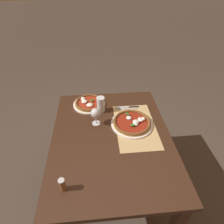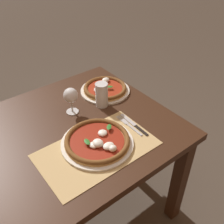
% 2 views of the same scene
% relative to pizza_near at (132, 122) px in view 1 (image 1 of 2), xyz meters
% --- Properties ---
extents(ground_plane, '(24.00, 24.00, 0.00)m').
position_rel_pizza_near_xyz_m(ground_plane, '(-0.12, 0.19, -0.76)').
color(ground_plane, '#473D33').
extents(dining_table, '(1.21, 0.94, 0.74)m').
position_rel_pizza_near_xyz_m(dining_table, '(-0.12, 0.19, -0.13)').
color(dining_table, '#382114').
rests_on(dining_table, ground).
extents(paper_placemat, '(0.56, 0.33, 0.00)m').
position_rel_pizza_near_xyz_m(paper_placemat, '(-0.02, -0.03, -0.02)').
color(paper_placemat, tan).
rests_on(paper_placemat, dining_table).
extents(pizza_near, '(0.35, 0.35, 0.05)m').
position_rel_pizza_near_xyz_m(pizza_near, '(0.00, 0.00, 0.00)').
color(pizza_near, silver).
rests_on(pizza_near, paper_placemat).
extents(pizza_far, '(0.31, 0.31, 0.05)m').
position_rel_pizza_near_xyz_m(pizza_far, '(0.31, 0.36, -0.00)').
color(pizza_far, silver).
rests_on(pizza_far, dining_table).
extents(wine_glass, '(0.08, 0.08, 0.16)m').
position_rel_pizza_near_xyz_m(wine_glass, '(0.04, 0.30, 0.08)').
color(wine_glass, silver).
rests_on(wine_glass, dining_table).
extents(pint_glass, '(0.07, 0.07, 0.15)m').
position_rel_pizza_near_xyz_m(pint_glass, '(0.21, 0.25, 0.05)').
color(pint_glass, silver).
rests_on(pint_glass, dining_table).
extents(fork, '(0.02, 0.20, 0.00)m').
position_rel_pizza_near_xyz_m(fork, '(0.21, 0.01, -0.02)').
color(fork, '#B7B7BC').
rests_on(fork, paper_placemat).
extents(knife, '(0.03, 0.22, 0.01)m').
position_rel_pizza_near_xyz_m(knife, '(0.24, 0.00, -0.02)').
color(knife, black).
rests_on(knife, paper_placemat).
extents(pepper_shaker, '(0.04, 0.04, 0.10)m').
position_rel_pizza_near_xyz_m(pepper_shaker, '(-0.53, 0.51, 0.03)').
color(pepper_shaker, brown).
rests_on(pepper_shaker, dining_table).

